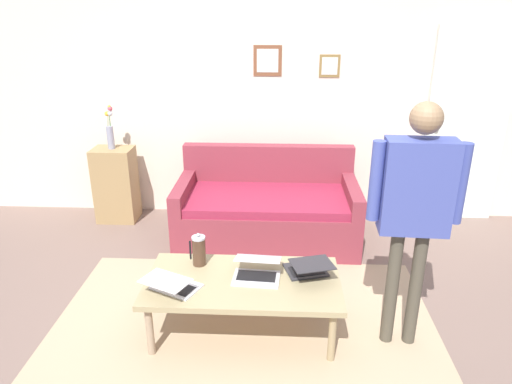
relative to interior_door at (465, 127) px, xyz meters
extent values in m
plane|color=#786157|center=(2.09, 2.11, -1.02)|extent=(7.68, 7.68, 0.00)
cube|color=tan|center=(2.19, 2.22, -1.02)|extent=(2.81, 2.18, 0.01)
cube|color=beige|center=(2.09, -0.09, 0.33)|extent=(7.04, 0.10, 2.70)
cube|color=olive|center=(1.45, -0.04, 0.61)|extent=(0.21, 0.02, 0.23)
cube|color=silver|center=(1.45, -0.03, 0.61)|extent=(0.16, 0.00, 0.17)
cube|color=brown|center=(2.08, -0.04, 0.66)|extent=(0.29, 0.02, 0.31)
cube|color=silver|center=(2.08, -0.03, 0.66)|extent=(0.22, 0.00, 0.23)
cube|color=white|center=(0.00, 0.00, 0.00)|extent=(0.82, 0.05, 2.05)
sphere|color=tan|center=(0.31, 0.04, 0.00)|extent=(0.06, 0.06, 0.06)
cube|color=brown|center=(2.06, 0.67, -0.81)|extent=(1.76, 0.93, 0.42)
cube|color=maroon|center=(2.06, 0.69, -0.56)|extent=(1.52, 0.85, 0.08)
cube|color=brown|center=(2.06, 0.28, -0.37)|extent=(1.76, 0.14, 0.46)
cube|color=brown|center=(1.24, 0.67, -0.50)|extent=(0.12, 0.93, 0.20)
cube|color=brown|center=(2.88, 0.67, -0.50)|extent=(0.12, 0.93, 0.20)
cube|color=tan|center=(2.19, 2.12, -0.62)|extent=(1.35, 0.70, 0.04)
cylinder|color=tan|center=(1.59, 2.39, -0.83)|extent=(0.05, 0.05, 0.39)
cylinder|color=tan|center=(2.79, 2.39, -0.83)|extent=(0.05, 0.05, 0.39)
cylinder|color=tan|center=(1.59, 1.84, -0.83)|extent=(0.05, 0.05, 0.39)
cylinder|color=tan|center=(2.79, 1.84, -0.83)|extent=(0.05, 0.05, 0.39)
cube|color=silver|center=(2.09, 2.10, -0.59)|extent=(0.34, 0.25, 0.01)
cube|color=black|center=(2.09, 2.09, -0.59)|extent=(0.28, 0.15, 0.00)
cube|color=silver|center=(2.09, 2.02, -0.48)|extent=(0.34, 0.23, 0.06)
cube|color=#201E32|center=(2.09, 2.02, -0.48)|extent=(0.30, 0.20, 0.05)
cube|color=#28282D|center=(1.75, 1.97, -0.59)|extent=(0.33, 0.30, 0.01)
cube|color=black|center=(1.74, 1.99, -0.59)|extent=(0.27, 0.20, 0.00)
cube|color=#28282D|center=(1.71, 2.09, -0.48)|extent=(0.33, 0.29, 0.01)
cube|color=#A6CBE3|center=(1.71, 2.09, -0.48)|extent=(0.30, 0.26, 0.01)
cube|color=silver|center=(2.63, 2.23, -0.59)|extent=(0.37, 0.32, 0.01)
cube|color=black|center=(2.63, 2.25, -0.59)|extent=(0.29, 0.22, 0.00)
cube|color=silver|center=(2.67, 2.33, -0.49)|extent=(0.36, 0.31, 0.01)
cube|color=#A8D9E0|center=(2.67, 2.33, -0.49)|extent=(0.33, 0.28, 0.00)
cylinder|color=#4C3323|center=(2.52, 1.92, -0.49)|extent=(0.10, 0.10, 0.21)
cylinder|color=#B7B7BC|center=(2.52, 1.92, -0.38)|extent=(0.10, 0.10, 0.02)
sphere|color=#B2B2B7|center=(2.52, 1.92, -0.36)|extent=(0.03, 0.03, 0.03)
cube|color=black|center=(2.58, 1.92, -0.48)|extent=(0.01, 0.01, 0.15)
cube|color=#9F8151|center=(3.71, 0.25, -0.62)|extent=(0.42, 0.32, 0.81)
cylinder|color=#9195AA|center=(3.71, 0.25, -0.09)|extent=(0.07, 0.07, 0.24)
cylinder|color=#3D7038|center=(3.70, 0.24, 0.11)|extent=(0.02, 0.02, 0.17)
sphere|color=silver|center=(3.69, 0.23, 0.19)|extent=(0.05, 0.05, 0.05)
cylinder|color=#3D7038|center=(3.70, 0.24, 0.09)|extent=(0.01, 0.02, 0.13)
sphere|color=silver|center=(3.69, 0.23, 0.16)|extent=(0.05, 0.05, 0.05)
cylinder|color=#3D7038|center=(3.72, 0.23, 0.09)|extent=(0.02, 0.02, 0.13)
sphere|color=gold|center=(3.73, 0.23, 0.15)|extent=(0.05, 0.05, 0.05)
cylinder|color=#3D7038|center=(3.70, 0.24, 0.12)|extent=(0.02, 0.03, 0.18)
sphere|color=#DD535E|center=(3.69, 0.23, 0.21)|extent=(0.05, 0.05, 0.05)
cylinder|color=#3D7038|center=(3.70, 0.24, 0.13)|extent=(0.01, 0.02, 0.20)
sphere|color=gold|center=(3.69, 0.24, 0.23)|extent=(0.03, 0.03, 0.03)
cylinder|color=#4A4538|center=(1.02, 2.17, -0.60)|extent=(0.09, 0.09, 0.85)
cylinder|color=#4A4538|center=(1.17, 2.17, -0.60)|extent=(0.09, 0.09, 0.85)
cube|color=#404D9C|center=(1.10, 2.17, 0.13)|extent=(0.43, 0.21, 0.60)
cylinder|color=#404D9C|center=(0.85, 2.18, 0.16)|extent=(0.08, 0.08, 0.51)
cylinder|color=#404D9C|center=(1.35, 2.16, 0.16)|extent=(0.08, 0.08, 0.51)
sphere|color=#927252|center=(1.10, 2.17, 0.56)|extent=(0.20, 0.20, 0.20)
camera|label=1|loc=(1.96, 4.89, 1.14)|focal=32.66mm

